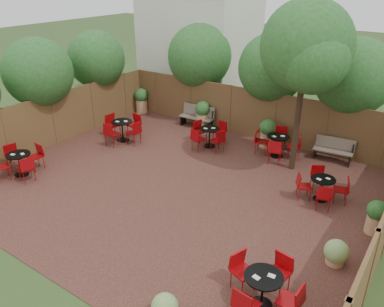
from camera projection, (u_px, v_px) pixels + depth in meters
The scene contains 11 objects.
ground at pixel (179, 186), 12.46m from camera, with size 80.00×80.00×0.00m, color #354F23.
courtyard_paving at pixel (179, 186), 12.45m from camera, with size 12.00×10.00×0.02m, color #371D16.
fence_back at pixel (251, 113), 15.76m from camera, with size 12.00×0.08×2.00m, color #51331E.
fence_left at pixel (54, 120), 15.11m from camera, with size 0.08×10.00×2.00m, color #51331E.
neighbour_building at pixel (200, 21), 19.02m from camera, with size 5.00×4.00×8.00m, color silver.
overhang_foliage at pixel (206, 72), 14.66m from camera, with size 15.60×10.61×2.80m.
courtyard_tree at pixel (305, 51), 11.81m from camera, with size 2.92×2.84×5.58m.
park_bench_left at pixel (197, 116), 16.91m from camera, with size 1.56×0.59×0.95m.
park_bench_right at pixel (334, 149), 13.91m from camera, with size 1.40×0.58×0.84m.
bistro_tables at pixel (190, 162), 12.95m from camera, with size 10.71×8.47×0.94m.
planters at pixel (214, 123), 15.80m from camera, with size 11.88×4.37×1.18m.
Camera 1 is at (6.49, -8.67, 6.26)m, focal length 36.42 mm.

